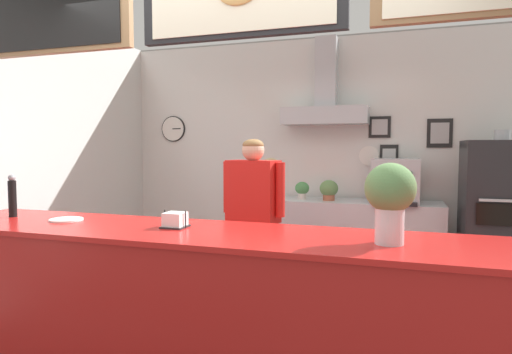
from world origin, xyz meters
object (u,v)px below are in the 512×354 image
Objects in this scene: potted_basil at (302,189)px; potted_sage at (329,189)px; shop_worker at (253,224)px; basil_vase at (390,198)px; espresso_machine at (395,181)px; pizza_oven at (499,223)px; condiment_plate at (66,220)px; napkin_holder at (175,221)px; pepper_grinder at (12,196)px.

potted_sage is at bearing -0.73° from potted_basil.
shop_worker reaches higher than basil_vase.
espresso_machine is (1.17, 1.34, 0.31)m from shop_worker.
shop_worker reaches higher than potted_basil.
pizza_oven is 8.02× the size of condiment_plate.
potted_basil is at bearing 110.73° from basil_vase.
pepper_grinder is (-1.26, 0.01, 0.10)m from napkin_holder.
shop_worker is at bearing -96.56° from potted_basil.
basil_vase is 1.91× the size of condiment_plate.
basil_vase is at bearing -1.80° from pepper_grinder.
potted_basil is (-1.02, -0.01, -0.12)m from espresso_machine.
shop_worker is 7.58× the size of condiment_plate.
pepper_grinder is at bearing 55.20° from shop_worker.
condiment_plate is at bearing 178.14° from basil_vase.
pizza_oven reaches higher than condiment_plate.
napkin_holder is (-0.22, -2.61, 0.04)m from potted_basil.
pepper_grinder reaches higher than potted_sage.
potted_basil is 2.87m from basil_vase.
pizza_oven is 2.01m from potted_basil.
potted_sage is at bearing 55.37° from pepper_grinder.
potted_sage is 0.57× the size of basil_vase.
potted_basil is at bearing -85.06° from shop_worker.
pepper_grinder is at bearing 179.53° from napkin_holder.
condiment_plate is 0.72× the size of pepper_grinder.
pepper_grinder is (-1.48, -2.60, 0.15)m from potted_basil.
espresso_machine is 0.72m from potted_sage.
pizza_oven is 11.56× the size of napkin_holder.
shop_worker is 5.47× the size of pepper_grinder.
pizza_oven is 2.40m from shop_worker.
shop_worker reaches higher than potted_sage.
pizza_oven is at bearing -7.53° from potted_sage.
pizza_oven is 2.68m from basil_vase.
shop_worker is 6.96× the size of potted_sage.
basil_vase reaches higher than espresso_machine.
espresso_machine is 3.61m from pepper_grinder.
espresso_machine is at bearing 64.70° from napkin_holder.
potted_sage reaches higher than potted_basil.
potted_sage is at bearing 78.56° from napkin_holder.
espresso_machine reaches higher than napkin_holder.
shop_worker is at bearing -152.72° from pizza_oven.
napkin_holder is 0.80m from condiment_plate.
pizza_oven reaches higher than espresso_machine.
potted_basil is at bearing 60.29° from pepper_grinder.
pepper_grinder is (-1.33, -1.27, 0.34)m from shop_worker.
potted_sage is (0.46, 1.32, 0.20)m from shop_worker.
basil_vase is at bearing -1.86° from condiment_plate.
shop_worker is 1.80m from espresso_machine.
napkin_holder is at bearing 0.13° from condiment_plate.
shop_worker is 1.35m from potted_basil.
condiment_plate is (-0.80, -0.00, -0.04)m from napkin_holder.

